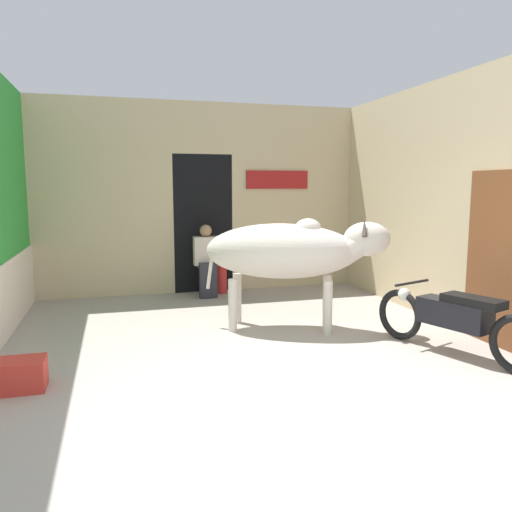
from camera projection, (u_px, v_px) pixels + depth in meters
name	position (u px, v px, depth m)	size (l,w,h in m)	color
ground_plane	(297.00, 402.00, 4.22)	(30.00, 30.00, 0.00)	#9E9389
wall_back_with_doorway	(200.00, 207.00, 8.73)	(5.48, 0.93, 3.22)	#C6B289
wall_right_with_door	(432.00, 203.00, 6.95)	(0.22, 4.69, 3.22)	#C6B289
cow	(290.00, 251.00, 6.29)	(2.34, 1.40, 1.45)	beige
motorcycle_near	(454.00, 318.00, 5.34)	(0.84, 1.92, 0.73)	black
shopkeeper_seated	(207.00, 259.00, 8.20)	(0.40, 0.33, 1.19)	#282833
plastic_stool	(221.00, 278.00, 8.54)	(0.28, 0.28, 0.48)	red
crate	(20.00, 375.00, 4.46)	(0.44, 0.32, 0.28)	red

